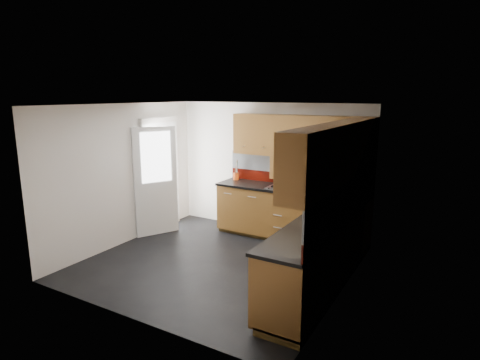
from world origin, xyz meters
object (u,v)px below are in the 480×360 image
Objects in this scene: gas_hob at (285,187)px; utensil_pot at (236,175)px; toaster at (363,190)px; food_processor at (347,193)px.

utensil_pot is at bearing 170.30° from gas_hob.
utensil_pot is 1.37× the size of toaster.
toaster reaches higher than gas_hob.
utensil_pot is 2.36m from food_processor.
utensil_pot is 1.23× the size of food_processor.
utensil_pot is 2.40m from toaster.
toaster is at bearing 78.35° from food_processor.
toaster is at bearing -0.65° from utensil_pot.
food_processor reaches higher than gas_hob.
gas_hob is at bearing 161.86° from food_processor.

